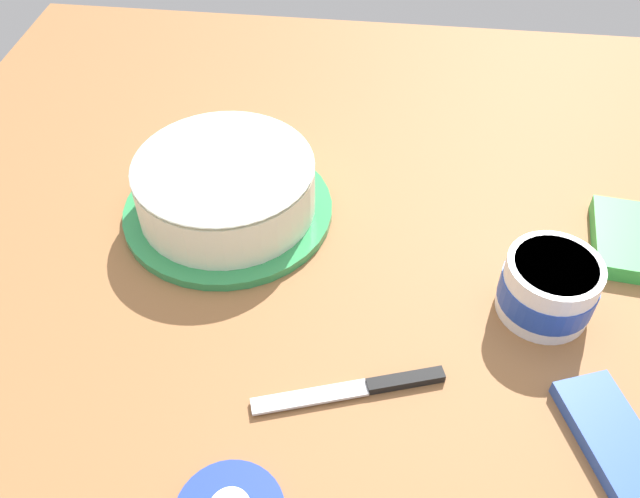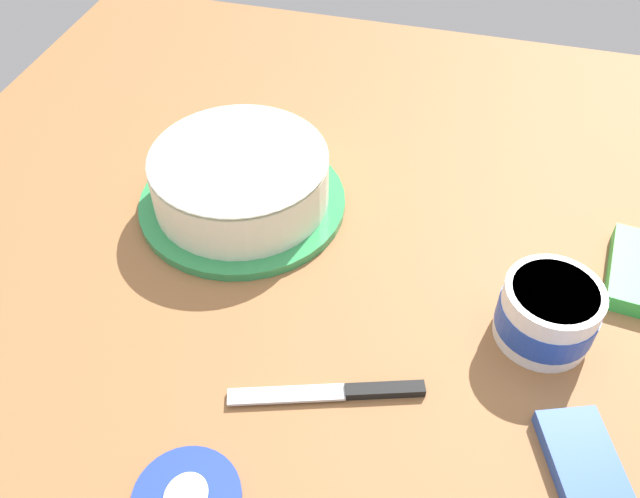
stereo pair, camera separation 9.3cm
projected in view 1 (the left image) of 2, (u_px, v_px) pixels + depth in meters
The scene contains 6 objects.
ground_plane at pixel (374, 298), 0.92m from camera, with size 1.54×1.54×0.00m, color #936038.
frosted_cake at pixel (228, 188), 1.00m from camera, with size 0.32×0.32×0.10m.
frosting_tub at pixel (551, 287), 0.87m from camera, with size 0.12×0.12×0.09m.
spreading_knife at pixel (369, 387), 0.81m from camera, with size 0.09×0.23×0.01m.
candy_box_lower at pixel (615, 438), 0.76m from camera, with size 0.16×0.07×0.02m, color #2D51B2.
candy_box_upper at pixel (621, 239), 0.98m from camera, with size 0.15×0.07×0.03m, color green.
Camera 1 is at (-0.59, 0.00, 0.70)m, focal length 37.97 mm.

